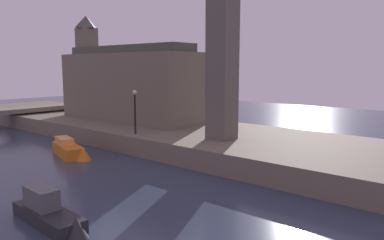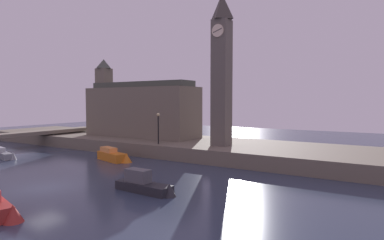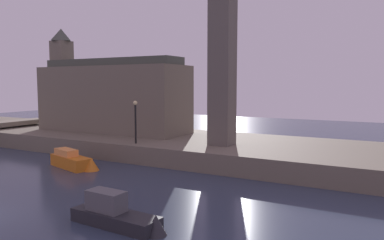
% 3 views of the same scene
% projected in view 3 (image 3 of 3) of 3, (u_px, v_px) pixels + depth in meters
% --- Properties ---
extents(far_embankment, '(70.00, 12.00, 1.50)m').
position_uv_depth(far_embankment, '(177.00, 145.00, 35.11)').
color(far_embankment, '#6B6051').
rests_on(far_embankment, ground).
extents(clock_tower, '(1.98, 2.04, 16.59)m').
position_uv_depth(clock_tower, '(222.00, 39.00, 29.92)').
color(clock_tower, '#5B544C').
rests_on(clock_tower, far_embankment).
extents(parliament_hall, '(16.53, 5.40, 11.14)m').
position_uv_depth(parliament_hall, '(109.00, 96.00, 39.36)').
color(parliament_hall, '#6B6051').
rests_on(parliament_hall, far_embankment).
extents(streetlamp, '(0.36, 0.36, 3.57)m').
position_uv_depth(streetlamp, '(135.00, 117.00, 31.16)').
color(streetlamp, black).
rests_on(streetlamp, far_embankment).
extents(boat_barge_dark, '(5.11, 1.51, 1.77)m').
position_uv_depth(boat_barge_dark, '(122.00, 217.00, 16.89)').
color(boat_barge_dark, '#232328').
rests_on(boat_barge_dark, ground).
extents(boat_patrol_orange, '(5.03, 2.45, 1.44)m').
position_uv_depth(boat_patrol_orange, '(74.00, 161.00, 28.82)').
color(boat_patrol_orange, orange).
rests_on(boat_patrol_orange, ground).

